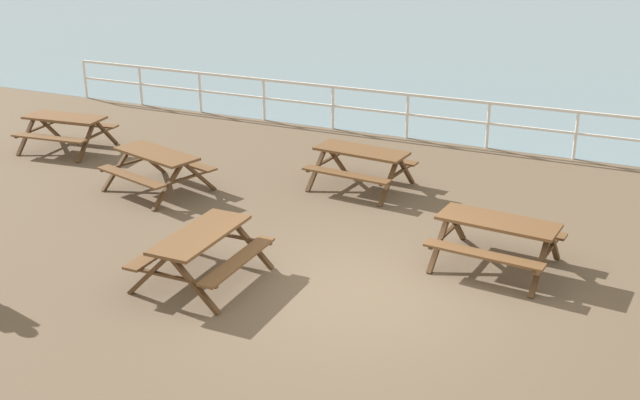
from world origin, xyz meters
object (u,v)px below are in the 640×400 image
Objects in this scene: picnic_table_mid_centre at (201,245)px; picnic_table_corner at (497,232)px; picnic_table_far_left at (157,162)px; picnic_table_far_right at (361,159)px; picnic_table_seaward at (65,125)px.

picnic_table_corner is (3.84, 2.29, 0.00)m from picnic_table_mid_centre.
picnic_table_far_left is 1.11× the size of picnic_table_far_right.
picnic_table_far_left is 1.11× the size of picnic_table_seaward.
picnic_table_far_right is at bearing 43.53° from picnic_table_far_left.
picnic_table_mid_centre is 4.09m from picnic_table_far_left.
picnic_table_seaward is at bearing 55.99° from picnic_table_mid_centre.
picnic_table_far_left is (-2.87, 2.91, 0.00)m from picnic_table_mid_centre.
picnic_table_mid_centre and picnic_table_corner have the same top height.
picnic_table_seaward is (-3.44, 1.34, 0.00)m from picnic_table_far_left.
picnic_table_far_left is at bearing 44.57° from picnic_table_mid_centre.
picnic_table_seaward is (-6.95, -0.47, 0.00)m from picnic_table_far_right.
picnic_table_corner is (10.15, -1.95, 0.00)m from picnic_table_seaward.
picnic_table_seaward is 1.01× the size of picnic_table_corner.
picnic_table_far_right and picnic_table_corner have the same top height.
picnic_table_far_left and picnic_table_corner have the same top height.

